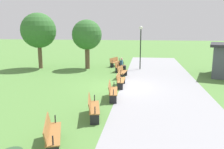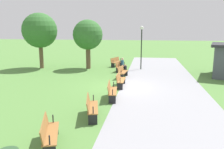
# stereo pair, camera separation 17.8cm
# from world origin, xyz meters

# --- Properties ---
(ground_plane) EXTENTS (120.00, 120.00, 0.00)m
(ground_plane) POSITION_xyz_m (0.00, 0.00, 0.00)
(ground_plane) COLOR #54843D
(path_paving) EXTENTS (31.39, 5.36, 0.01)m
(path_paving) POSITION_xyz_m (0.00, 2.66, 0.00)
(path_paving) COLOR #939399
(path_paving) RESTS_ON ground
(bench_0) EXTENTS (1.82, 1.03, 0.89)m
(bench_0) POSITION_xyz_m (-8.17, -1.46, 0.47)
(bench_0) COLOR #996633
(bench_0) RESTS_ON ground
(bench_1) EXTENTS (1.83, 0.86, 0.89)m
(bench_1) POSITION_xyz_m (-5.51, -0.69, 0.47)
(bench_1) COLOR #996633
(bench_1) RESTS_ON ground
(bench_2) EXTENTS (1.81, 0.67, 0.89)m
(bench_2) POSITION_xyz_m (-2.77, -0.22, 0.47)
(bench_2) COLOR #996633
(bench_2) RESTS_ON ground
(bench_3) EXTENTS (1.76, 0.47, 0.89)m
(bench_3) POSITION_xyz_m (0.00, -0.07, 0.47)
(bench_3) COLOR #996633
(bench_3) RESTS_ON ground
(bench_4) EXTENTS (1.81, 0.67, 0.89)m
(bench_4) POSITION_xyz_m (2.77, -0.22, 0.47)
(bench_4) COLOR #996633
(bench_4) RESTS_ON ground
(bench_5) EXTENTS (1.83, 0.86, 0.89)m
(bench_5) POSITION_xyz_m (5.51, -0.69, 0.47)
(bench_5) COLOR #996633
(bench_5) RESTS_ON ground
(bench_6) EXTENTS (1.82, 1.03, 0.89)m
(bench_6) POSITION_xyz_m (8.17, -1.46, 0.47)
(bench_6) COLOR #996633
(bench_6) RESTS_ON ground
(person_seated) EXTENTS (0.41, 0.57, 1.20)m
(person_seated) POSITION_xyz_m (-5.76, -0.49, 0.64)
(person_seated) COLOR navy
(person_seated) RESTS_ON ground
(tree_0) EXTENTS (2.81, 2.81, 4.63)m
(tree_0) POSITION_xyz_m (-6.47, -3.92, 3.18)
(tree_0) COLOR brown
(tree_0) RESTS_ON ground
(tree_1) EXTENTS (3.29, 3.29, 5.26)m
(tree_1) POSITION_xyz_m (-6.01, -8.48, 3.59)
(tree_1) COLOR brown
(tree_1) RESTS_ON ground
(lamp_post) EXTENTS (0.32, 0.32, 4.02)m
(lamp_post) POSITION_xyz_m (-6.82, 1.10, 2.80)
(lamp_post) COLOR black
(lamp_post) RESTS_ON ground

